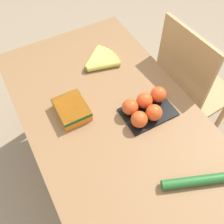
# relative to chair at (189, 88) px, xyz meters

# --- Properties ---
(ground_plane) EXTENTS (12.00, 12.00, 0.00)m
(ground_plane) POSITION_rel_chair_xyz_m (0.10, -0.60, -0.50)
(ground_plane) COLOR gray
(dining_table) EXTENTS (1.37, 0.79, 0.73)m
(dining_table) POSITION_rel_chair_xyz_m (0.10, -0.60, 0.13)
(dining_table) COLOR olive
(dining_table) RESTS_ON ground_plane
(chair) EXTENTS (0.45, 0.43, 0.97)m
(chair) POSITION_rel_chair_xyz_m (0.00, 0.00, 0.00)
(chair) COLOR tan
(chair) RESTS_ON ground_plane
(banana_bunch) EXTENTS (0.20, 0.20, 0.04)m
(banana_bunch) POSITION_rel_chair_xyz_m (-0.25, -0.50, 0.25)
(banana_bunch) COLOR brown
(banana_bunch) RESTS_ON dining_table
(tomato_pack) EXTENTS (0.17, 0.25, 0.09)m
(tomato_pack) POSITION_rel_chair_xyz_m (0.16, -0.46, 0.27)
(tomato_pack) COLOR black
(tomato_pack) RESTS_ON dining_table
(carrot_bag) EXTENTS (0.17, 0.14, 0.06)m
(carrot_bag) POSITION_rel_chair_xyz_m (-0.01, -0.76, 0.26)
(carrot_bag) COLOR orange
(carrot_bag) RESTS_ON dining_table
(cucumber_near) EXTENTS (0.14, 0.27, 0.04)m
(cucumber_near) POSITION_rel_chair_xyz_m (0.55, -0.47, 0.25)
(cucumber_near) COLOR #236028
(cucumber_near) RESTS_ON dining_table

